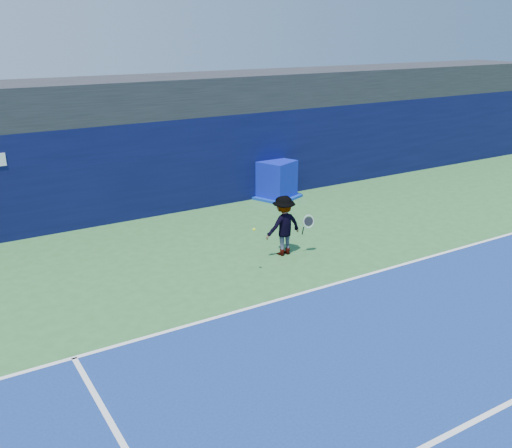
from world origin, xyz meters
name	(u,v)px	position (x,y,z in m)	size (l,w,h in m)	color
ground	(392,356)	(0.00, 0.00, 0.00)	(80.00, 80.00, 0.00)	#2F6931
baseline	(297,294)	(0.00, 3.00, 0.01)	(24.00, 0.10, 0.01)	white
service_line	(485,416)	(0.00, -2.00, 0.01)	(24.00, 0.10, 0.01)	white
stadium_band	(148,96)	(0.00, 11.50, 3.60)	(36.00, 3.00, 1.20)	black
back_wall_assembly	(164,165)	(0.00, 10.50, 1.50)	(36.00, 1.03, 3.00)	#090D35
equipment_cart	(276,181)	(3.87, 9.75, 0.61)	(1.80, 1.80, 1.33)	#0C17A9
tennis_player	(284,225)	(1.10, 5.21, 0.80)	(1.27, 0.71, 1.61)	silver
tennis_ball	(254,229)	(-0.23, 4.51, 1.15)	(0.07, 0.07, 0.07)	#CBEB1A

